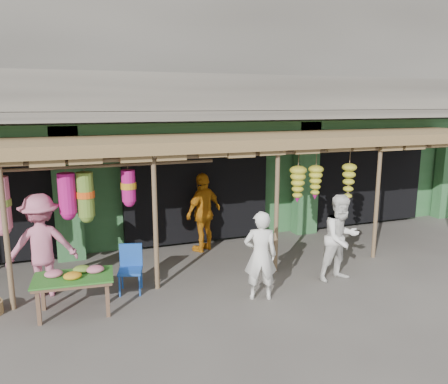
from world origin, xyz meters
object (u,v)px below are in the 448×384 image
object	(u,v)px
flower_table	(74,278)
person_vendor	(204,212)
person_shopper	(42,245)
person_front	(260,255)
blue_chair	(131,266)
person_right	(341,238)

from	to	relation	value
flower_table	person_vendor	size ratio (longest dim) A/B	0.71
person_vendor	person_shopper	xyz separation A→B (m)	(-3.50, -1.37, 0.01)
person_front	person_shopper	xyz separation A→B (m)	(-3.66, 1.49, 0.14)
blue_chair	person_front	world-z (taller)	person_front
person_right	person_shopper	world-z (taller)	person_shopper
flower_table	blue_chair	bearing A→B (deg)	34.67
flower_table	person_right	size ratio (longest dim) A/B	0.77
person_right	person_shopper	xyz separation A→B (m)	(-5.50, 1.27, 0.08)
flower_table	person_right	xyz separation A→B (m)	(4.98, -0.33, 0.25)
blue_chair	person_vendor	world-z (taller)	person_vendor
person_front	person_vendor	bearing A→B (deg)	-68.57
person_shopper	flower_table	bearing A→B (deg)	114.95
person_front	person_vendor	world-z (taller)	person_vendor
blue_chair	person_vendor	size ratio (longest dim) A/B	0.47
flower_table	person_shopper	world-z (taller)	person_shopper
blue_chair	person_vendor	bearing A→B (deg)	55.85
person_vendor	flower_table	bearing A→B (deg)	7.13
blue_chair	person_front	size ratio (longest dim) A/B	0.55
person_front	person_right	world-z (taller)	person_right
person_right	person_vendor	size ratio (longest dim) A/B	0.93
blue_chair	person_right	bearing A→B (deg)	1.88
person_front	person_right	bearing A→B (deg)	-154.88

